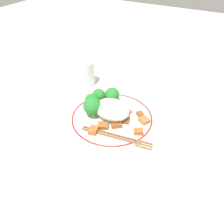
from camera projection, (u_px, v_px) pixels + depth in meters
ground_plane at (112, 121)px, 0.70m from camera, size 3.00×3.00×0.00m
plate at (112, 119)px, 0.69m from camera, size 0.26×0.26×0.02m
rice_mound at (113, 110)px, 0.67m from camera, size 0.11×0.08×0.06m
broccoli_back_left at (112, 95)px, 0.72m from camera, size 0.05×0.05×0.06m
broccoli_back_center at (99, 96)px, 0.72m from camera, size 0.04×0.04×0.05m
broccoli_back_right at (91, 101)px, 0.70m from camera, size 0.04×0.04×0.05m
broccoli_mid_left at (92, 106)px, 0.67m from camera, size 0.06×0.06×0.07m
meat_near_front at (124, 120)px, 0.67m from camera, size 0.04×0.03×0.01m
meat_near_left at (144, 120)px, 0.66m from camera, size 0.04×0.04×0.01m
meat_near_right at (117, 125)px, 0.65m from camera, size 0.04×0.03×0.01m
meat_near_back at (104, 126)px, 0.65m from camera, size 0.04×0.04×0.01m
meat_on_rice_edge at (140, 114)px, 0.69m from camera, size 0.03×0.03×0.01m
meat_mid_left at (138, 132)px, 0.63m from camera, size 0.03×0.03×0.01m
meat_mid_right at (125, 112)px, 0.70m from camera, size 0.04×0.04×0.01m
meat_far_scatter at (93, 130)px, 0.63m from camera, size 0.03×0.04×0.01m
chopsticks at (116, 136)px, 0.62m from camera, size 0.21×0.05×0.01m
drinking_glass at (86, 73)px, 0.84m from camera, size 0.07×0.07×0.10m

